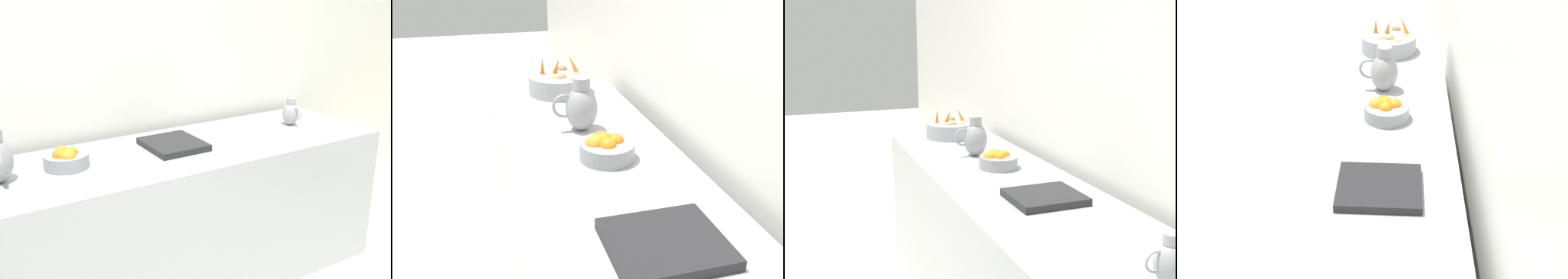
# 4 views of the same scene
# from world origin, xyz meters

# --- Properties ---
(vegetable_colander) EXTENTS (0.35, 0.35, 0.21)m
(vegetable_colander) POSITION_xyz_m (-1.50, -1.35, 0.92)
(vegetable_colander) COLOR #9EA0A5
(vegetable_colander) RESTS_ON prep_counter
(orange_bowl) EXTENTS (0.23, 0.23, 0.11)m
(orange_bowl) POSITION_xyz_m (-1.51, -0.45, 0.91)
(orange_bowl) COLOR gray
(orange_bowl) RESTS_ON prep_counter
(metal_pitcher_tall) EXTENTS (0.21, 0.15, 0.25)m
(metal_pitcher_tall) POSITION_xyz_m (-1.49, -0.77, 0.97)
(metal_pitcher_tall) COLOR #939399
(metal_pitcher_tall) RESTS_ON prep_counter
(counter_sink_basin) EXTENTS (0.34, 0.30, 0.04)m
(counter_sink_basin) POSITION_xyz_m (-1.50, 0.16, 0.88)
(counter_sink_basin) COLOR #232326
(counter_sink_basin) RESTS_ON prep_counter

